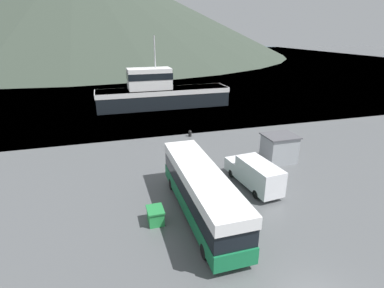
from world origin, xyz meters
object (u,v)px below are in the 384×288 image
fishing_boat (161,93)px  storage_bin (156,216)px  delivery_van (255,173)px  dock_kiosk (279,148)px  tour_bus (201,191)px

fishing_boat → storage_bin: size_ratio=15.86×
delivery_van → dock_kiosk: 6.25m
fishing_boat → storage_bin: 32.46m
fishing_boat → storage_bin: (-6.51, -31.75, -1.87)m
storage_bin → dock_kiosk: 14.95m
tour_bus → storage_bin: bearing=-179.9°
tour_bus → fishing_boat: size_ratio=0.54×
delivery_van → storage_bin: 9.04m
fishing_boat → dock_kiosk: size_ratio=6.92×
delivery_van → fishing_boat: 29.31m
tour_bus → dock_kiosk: (10.18, 6.59, -0.55)m
tour_bus → delivery_van: size_ratio=1.85×
fishing_boat → dock_kiosk: 26.08m
tour_bus → delivery_van: bearing=24.6°
fishing_boat → storage_bin: fishing_boat is taller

